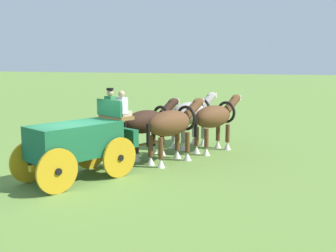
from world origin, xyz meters
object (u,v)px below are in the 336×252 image
(draft_horse_rear_near, at_px, (148,123))
(draft_horse_lead_off, at_px, (215,118))
(draft_horse_rear_off, at_px, (172,124))
(show_wagon, at_px, (80,141))
(draft_horse_lead_near, at_px, (191,114))

(draft_horse_rear_near, relative_size, draft_horse_lead_off, 0.97)
(draft_horse_rear_near, relative_size, draft_horse_rear_off, 0.97)
(show_wagon, xyz_separation_m, draft_horse_rear_off, (3.06, -1.98, 0.18))
(show_wagon, bearing_deg, draft_horse_lead_near, -16.61)
(draft_horse_lead_near, relative_size, draft_horse_lead_off, 0.97)
(show_wagon, distance_m, draft_horse_lead_off, 6.23)
(draft_horse_rear_off, xyz_separation_m, draft_horse_lead_off, (2.40, -1.00, -0.01))
(draft_horse_rear_near, bearing_deg, draft_horse_lead_near, -22.61)
(draft_horse_lead_near, bearing_deg, draft_horse_lead_off, -112.23)
(show_wagon, relative_size, draft_horse_rear_off, 1.91)
(show_wagon, height_order, draft_horse_lead_near, show_wagon)
(draft_horse_rear_near, bearing_deg, draft_horse_rear_off, -112.99)
(draft_horse_rear_off, distance_m, draft_horse_lead_off, 2.60)
(draft_horse_rear_off, xyz_separation_m, draft_horse_lead_near, (2.90, 0.20, 0.01))
(draft_horse_rear_off, distance_m, draft_horse_lead_near, 2.90)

